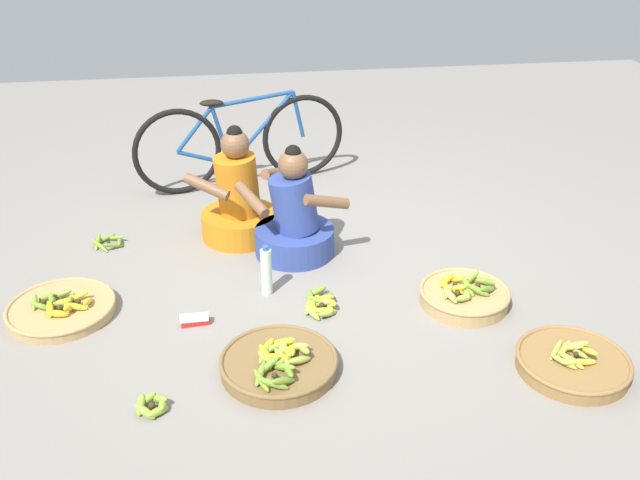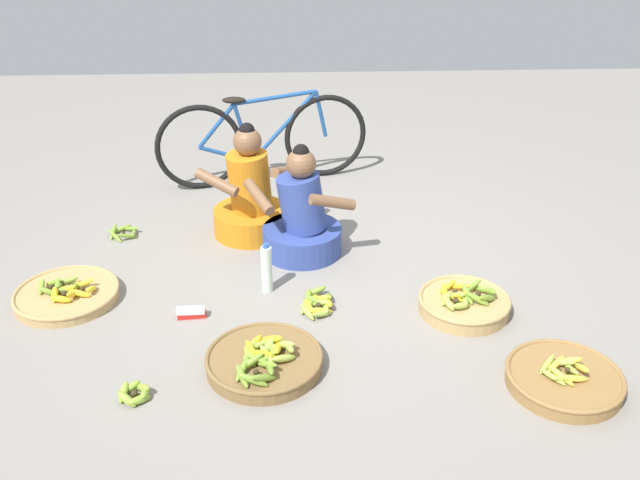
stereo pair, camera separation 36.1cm
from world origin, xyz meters
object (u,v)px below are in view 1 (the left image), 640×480
Objects in this scene: bicycle_leaning at (242,142)px; banana_basket_near_bicycle at (61,308)px; vendor_woman_behind at (239,203)px; loose_bananas_back_center at (321,303)px; loose_bananas_front_right at (152,405)px; packet_carton_stack at (195,320)px; loose_bananas_back_right at (108,242)px; water_bottle at (266,271)px; banana_basket_mid_right at (279,363)px; banana_basket_front_left at (464,295)px; vendor_woman_front at (294,221)px; banana_basket_near_vendor at (573,362)px.

banana_basket_near_bicycle is at bearing -122.81° from bicycle_leaning.
loose_bananas_back_center is at bearing -66.74° from vendor_woman_behind.
loose_bananas_back_center is 1.18m from loose_bananas_front_right.
loose_bananas_back_right is at bearing 119.82° from packet_carton_stack.
loose_bananas_back_right is 1.24× the size of loose_bananas_front_right.
loose_bananas_front_right is at bearing -57.88° from banana_basket_near_bicycle.
water_bottle is at bearing -88.04° from bicycle_leaning.
banana_basket_mid_right reaches higher than loose_bananas_back_center.
bicycle_leaning reaches higher than banana_basket_near_bicycle.
banana_basket_front_left reaches higher than loose_bananas_back_center.
packet_carton_stack is at bearing 179.68° from banana_basket_front_left.
water_bottle is 0.52m from packet_carton_stack.
water_bottle reaches higher than banana_basket_front_left.
banana_basket_mid_right is 1.82m from loose_bananas_back_right.
vendor_woman_front is 1.91m from banana_basket_near_vendor.
banana_basket_front_left is 1.65× the size of loose_bananas_back_center.
vendor_woman_behind is at bearing 99.19° from water_bottle.
loose_bananas_front_right is (-1.75, -0.68, -0.03)m from banana_basket_front_left.
banana_basket_mid_right is 0.76m from water_bottle.
vendor_woman_behind is 1.10m from packet_carton_stack.
loose_bananas_front_right is at bearing -101.92° from bicycle_leaning.
banana_basket_front_left is at bearing -13.69° from water_bottle.
banana_basket_front_left is at bearing 21.19° from loose_bananas_front_right.
vendor_woman_front is 0.71m from loose_bananas_back_center.
loose_bananas_front_right reaches higher than loose_bananas_back_right.
loose_bananas_back_right is (-2.49, 1.72, -0.02)m from banana_basket_near_vendor.
banana_basket_mid_right reaches higher than banana_basket_near_bicycle.
loose_bananas_front_right is at bearing -120.33° from vendor_woman_front.
banana_basket_near_bicycle reaches higher than loose_bananas_back_right.
water_bottle is (1.18, 0.05, 0.11)m from banana_basket_near_bicycle.
vendor_woman_front is 1.25m from bicycle_leaning.
banana_basket_near_vendor is 2.09m from loose_bananas_front_right.
banana_basket_front_left is 2.31× the size of loose_bananas_back_right.
banana_basket_front_left is (0.91, -0.75, -0.18)m from vendor_woman_front.
banana_basket_mid_right reaches higher than loose_bananas_front_right.
vendor_woman_behind reaches higher than banana_basket_near_bicycle.
vendor_woman_behind reaches higher than bicycle_leaning.
bicycle_leaning reaches higher than banana_basket_near_vendor.
banana_basket_front_left reaches higher than loose_bananas_back_right.
banana_basket_near_bicycle is 0.83m from loose_bananas_back_right.
bicycle_leaning reaches higher than loose_bananas_back_right.
banana_basket_mid_right is 1.37m from banana_basket_near_bicycle.
bicycle_leaning is at bearing 91.96° from water_bottle.
banana_basket_mid_right reaches higher than packet_carton_stack.
vendor_woman_behind reaches higher than banana_basket_mid_right.
bicycle_leaning is at bearing 78.08° from loose_bananas_front_right.
water_bottle is (1.02, -0.76, 0.12)m from loose_bananas_back_right.
vendor_woman_front is 1.51m from banana_basket_near_bicycle.
vendor_woman_behind is at bearing 140.20° from banana_basket_front_left.
loose_bananas_front_right is (0.40, -1.72, 0.00)m from loose_bananas_back_right.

